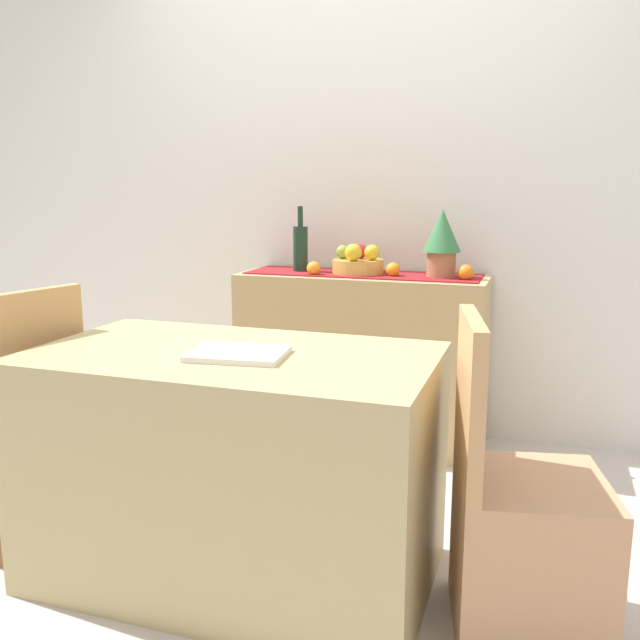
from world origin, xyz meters
name	(u,v)px	position (x,y,z in m)	size (l,w,h in m)	color
ground_plane	(282,525)	(0.00, 0.00, -0.01)	(6.40, 6.40, 0.02)	beige
room_wall_rear	(367,164)	(0.00, 1.18, 1.35)	(6.40, 0.06, 2.70)	silver
sideboard_console	(362,359)	(0.05, 0.92, 0.41)	(1.18, 0.42, 0.83)	tan
table_runner	(363,274)	(0.05, 0.92, 0.83)	(1.11, 0.32, 0.01)	maroon
fruit_bowl	(358,266)	(0.03, 0.92, 0.87)	(0.24, 0.24, 0.07)	gold
apple_center	(360,251)	(0.03, 0.96, 0.93)	(0.07, 0.07, 0.07)	red
apple_right	(353,252)	(0.03, 0.85, 0.94)	(0.08, 0.08, 0.08)	gold
apple_rear	(343,252)	(-0.05, 0.93, 0.93)	(0.06, 0.06, 0.06)	olive
apple_left	(372,252)	(0.10, 0.91, 0.93)	(0.07, 0.07, 0.07)	gold
wine_bottle	(300,248)	(-0.26, 0.92, 0.95)	(0.07, 0.07, 0.32)	#1A3222
potted_plant	(442,240)	(0.43, 0.92, 1.00)	(0.17, 0.17, 0.31)	#A56E48
orange_loose_near_bowl	(393,270)	(0.21, 0.88, 0.86)	(0.07, 0.07, 0.07)	orange
orange_loose_end	(314,268)	(-0.16, 0.81, 0.86)	(0.07, 0.07, 0.07)	orange
orange_loose_far	(466,273)	(0.54, 0.86, 0.86)	(0.07, 0.07, 0.07)	orange
dining_table	(235,465)	(-0.02, -0.35, 0.37)	(1.24, 0.70, 0.74)	tan
open_book	(238,354)	(0.03, -0.40, 0.75)	(0.28, 0.21, 0.02)	white
chair_near_window	(13,461)	(-0.90, -0.35, 0.27)	(0.48, 0.48, 0.90)	tan
chair_by_corner	(523,541)	(0.87, -0.35, 0.27)	(0.47, 0.47, 0.90)	tan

